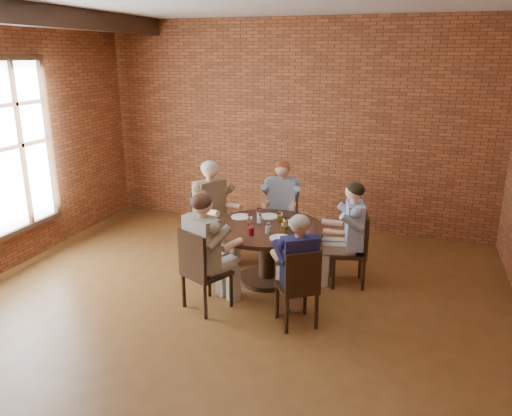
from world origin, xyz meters
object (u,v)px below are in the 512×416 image
(chair_a, at_px, (355,247))
(chair_e, at_px, (299,285))
(diner_b, at_px, (281,207))
(diner_d, at_px, (206,252))
(smartphone, at_px, (275,239))
(diner_c, at_px, (213,211))
(diner_e, at_px, (297,270))
(chair_c, at_px, (209,221))
(dining_table, at_px, (267,242))
(diner_a, at_px, (349,235))
(chair_b, at_px, (282,215))
(chair_d, at_px, (200,268))

(chair_a, bearing_deg, chair_e, -31.63)
(chair_a, relative_size, diner_b, 0.70)
(diner_b, xyz_separation_m, diner_d, (-0.34, -2.00, 0.02))
(diner_d, height_order, smartphone, diner_d)
(diner_c, bearing_deg, smartphone, -99.95)
(diner_d, xyz_separation_m, chair_e, (1.11, -0.11, -0.20))
(chair_e, distance_m, diner_e, 0.16)
(chair_c, distance_m, diner_c, 0.20)
(dining_table, relative_size, smartphone, 11.47)
(diner_a, height_order, diner_d, diner_d)
(chair_c, height_order, diner_c, diner_c)
(smartphone, bearing_deg, diner_b, 103.83)
(diner_e, bearing_deg, chair_b, -104.22)
(diner_a, relative_size, diner_e, 1.06)
(chair_b, distance_m, chair_e, 2.34)
(dining_table, distance_m, diner_e, 1.14)
(chair_c, relative_size, diner_c, 0.69)
(dining_table, distance_m, chair_b, 1.20)
(chair_e, bearing_deg, dining_table, -90.00)
(dining_table, bearing_deg, chair_d, -116.73)
(diner_b, bearing_deg, chair_a, -41.36)
(chair_b, relative_size, diner_e, 0.75)
(diner_c, xyz_separation_m, chair_d, (0.46, -1.49, -0.19))
(chair_c, height_order, smartphone, chair_c)
(diner_d, relative_size, diner_e, 1.10)
(diner_a, height_order, diner_e, diner_a)
(chair_d, relative_size, diner_d, 0.70)
(chair_c, relative_size, chair_d, 1.02)
(chair_c, xyz_separation_m, diner_d, (0.59, -1.45, 0.16))
(chair_d, distance_m, chair_e, 1.15)
(diner_c, bearing_deg, diner_d, -132.01)
(dining_table, distance_m, diner_d, 1.01)
(chair_b, distance_m, diner_b, 0.18)
(chair_a, distance_m, chair_b, 1.54)
(diner_a, bearing_deg, chair_e, -28.35)
(dining_table, relative_size, chair_c, 1.48)
(smartphone, bearing_deg, diner_c, 143.31)
(diner_b, bearing_deg, diner_d, -105.31)
(chair_c, bearing_deg, dining_table, -90.00)
(chair_d, bearing_deg, chair_a, -115.59)
(chair_a, distance_m, chair_d, 2.00)
(diner_e, xyz_separation_m, smartphone, (-0.40, 0.53, 0.12))
(chair_b, height_order, diner_c, diner_c)
(diner_d, xyz_separation_m, smartphone, (0.67, 0.48, 0.06))
(dining_table, xyz_separation_m, chair_b, (-0.12, 1.20, -0.02))
(chair_c, relative_size, diner_e, 0.78)
(dining_table, xyz_separation_m, chair_e, (0.66, -1.01, -0.04))
(dining_table, distance_m, diner_b, 1.12)
(chair_e, height_order, diner_e, diner_e)
(chair_c, relative_size, diner_d, 0.71)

